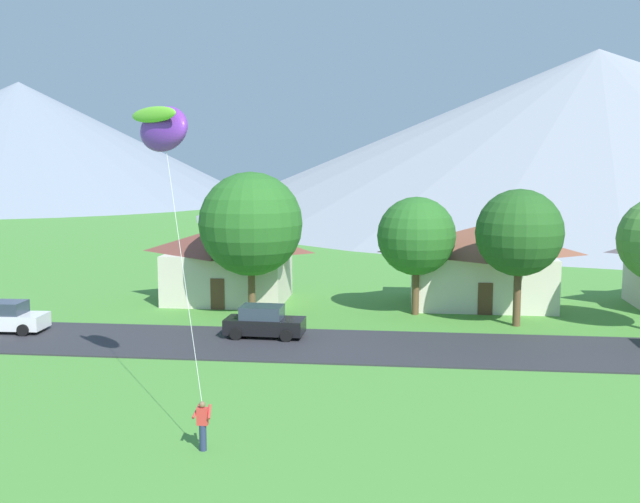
# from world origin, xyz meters

# --- Properties ---
(road_strip) EXTENTS (160.00, 6.80, 0.08)m
(road_strip) POSITION_xyz_m (0.00, 27.36, 0.04)
(road_strip) COLOR #2D2D33
(road_strip) RESTS_ON ground
(mountain_far_east_ridge) EXTENTS (104.11, 104.11, 26.09)m
(mountain_far_east_ridge) POSITION_xyz_m (-82.45, 146.57, 13.05)
(mountain_far_east_ridge) COLOR gray
(mountain_far_east_ridge) RESTS_ON ground
(mountain_central_ridge) EXTENTS (135.53, 135.53, 27.78)m
(mountain_central_ridge) POSITION_xyz_m (34.12, 122.37, 13.89)
(mountain_central_ridge) COLOR #8E939E
(mountain_central_ridge) RESTS_ON ground
(house_leftmost) EXTENTS (9.67, 7.04, 5.25)m
(house_leftmost) POSITION_xyz_m (6.87, 39.30, 2.72)
(house_leftmost) COLOR beige
(house_leftmost) RESTS_ON ground
(house_left_center) EXTENTS (8.40, 6.48, 5.15)m
(house_left_center) POSITION_xyz_m (-9.87, 38.72, 2.67)
(house_left_center) COLOR beige
(house_left_center) RESTS_ON ground
(tree_near_left) EXTENTS (4.96, 4.96, 7.87)m
(tree_near_left) POSITION_xyz_m (8.34, 33.18, 5.38)
(tree_near_left) COLOR brown
(tree_near_left) RESTS_ON ground
(tree_center) EXTENTS (6.38, 6.38, 8.77)m
(tree_center) POSITION_xyz_m (-7.47, 34.82, 5.58)
(tree_center) COLOR brown
(tree_center) RESTS_ON ground
(tree_right_of_center) EXTENTS (4.80, 4.80, 7.27)m
(tree_right_of_center) POSITION_xyz_m (2.61, 35.68, 4.85)
(tree_right_of_center) COLOR brown
(tree_right_of_center) RESTS_ON ground
(parked_car_black_west_end) EXTENTS (4.26, 2.19, 1.68)m
(parked_car_black_west_end) POSITION_xyz_m (-5.53, 28.71, 0.87)
(parked_car_black_west_end) COLOR black
(parked_car_black_west_end) RESTS_ON road_strip
(parked_car_white_mid_west) EXTENTS (4.25, 2.18, 1.68)m
(parked_car_white_mid_west) POSITION_xyz_m (-19.86, 28.25, 0.87)
(parked_car_white_mid_west) COLOR white
(parked_car_white_mid_west) RESTS_ON road_strip
(kite_flyer_with_kite) EXTENTS (4.54, 6.46, 11.65)m
(kite_flyer_with_kite) POSITION_xyz_m (-7.30, 18.11, 10.53)
(kite_flyer_with_kite) COLOR navy
(kite_flyer_with_kite) RESTS_ON ground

